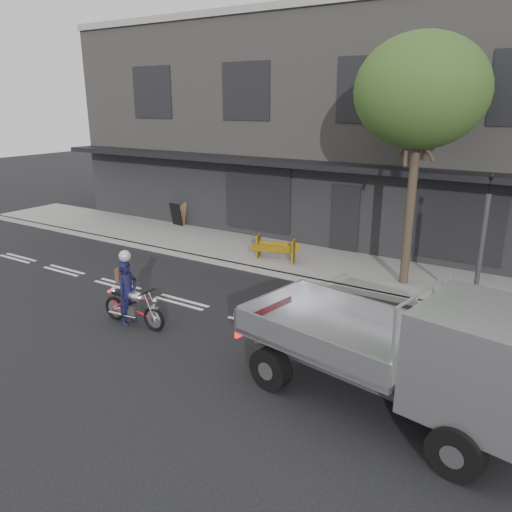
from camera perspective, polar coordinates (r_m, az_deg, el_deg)
The scene contains 11 objects.
ground at distance 12.00m, azimuth 0.32°, elevation -7.64°, with size 80.00×80.00×0.00m, color black.
sidewalk at distance 15.88m, azimuth 9.37°, elevation -1.26°, with size 32.00×3.20×0.15m, color gray.
kerb at distance 14.50m, azimuth 6.85°, elevation -2.96°, with size 32.00×0.20×0.15m, color gray.
building_main at distance 21.35m, azimuth 17.15°, elevation 13.68°, with size 26.00×10.00×8.00m, color slate.
street_tree at distance 13.90m, azimuth 18.34°, elevation 17.35°, with size 3.40×3.40×6.74m.
traffic_light_pole at distance 13.13m, azimuth 24.33°, elevation 0.67°, with size 0.12×0.12×3.50m.
motorcycle at distance 12.06m, azimuth -13.84°, elevation -5.53°, with size 1.83×0.53×0.94m.
rider at distance 12.06m, azimuth -14.44°, elevation -4.10°, with size 0.57×0.37×1.55m, color black.
flatbed_ute at distance 8.32m, azimuth 21.47°, elevation -10.65°, with size 5.28×2.82×2.32m.
construction_barrier at distance 15.89m, azimuth 1.86°, elevation 0.74°, with size 1.40×0.56×0.78m, color #F3AE0C, non-canonical shape.
sandwich_board at distance 20.83m, azimuth -9.14°, elevation 4.73°, with size 0.59×0.39×0.93m, color black, non-canonical shape.
Camera 1 is at (5.78, -9.23, 5.05)m, focal length 35.00 mm.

